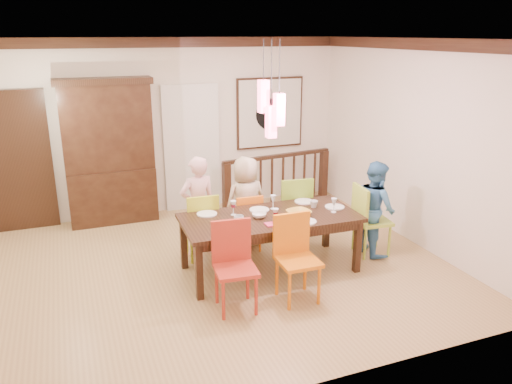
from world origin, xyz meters
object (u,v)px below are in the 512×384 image
object	(u,v)px
dining_table	(270,222)
chair_far_left	(201,220)
person_far_left	(198,206)
balustrade	(277,180)
person_end_right	(375,208)
chair_end_right	(373,215)
person_far_mid	(246,202)
china_hutch	(109,152)

from	to	relation	value
dining_table	chair_far_left	distance (m)	1.02
person_far_left	balustrade	bearing A→B (deg)	-150.31
person_far_left	person_end_right	world-z (taller)	person_far_left
chair_end_right	balustrade	size ratio (longest dim) A/B	0.47
balustrade	person_far_mid	world-z (taller)	person_far_mid
person_far_left	person_end_right	xyz separation A→B (m)	(2.29, -0.84, -0.04)
chair_far_left	chair_end_right	world-z (taller)	chair_end_right
chair_far_left	person_far_mid	size ratio (longest dim) A/B	0.71
chair_end_right	person_far_mid	distance (m)	1.78
china_hutch	balustrade	world-z (taller)	china_hutch
person_end_right	person_far_left	bearing A→B (deg)	71.57
chair_end_right	person_far_mid	world-z (taller)	person_far_mid
dining_table	china_hutch	world-z (taller)	china_hutch
person_far_left	person_far_mid	size ratio (longest dim) A/B	1.06
dining_table	person_end_right	world-z (taller)	person_end_right
dining_table	person_far_left	world-z (taller)	person_far_left
dining_table	person_far_mid	world-z (taller)	person_far_mid
china_hutch	person_far_left	distance (m)	2.05
person_far_mid	person_end_right	world-z (taller)	same
china_hutch	balustrade	distance (m)	2.87
person_far_left	dining_table	bearing A→B (deg)	122.73
dining_table	chair_far_left	world-z (taller)	chair_far_left
china_hutch	chair_far_left	bearing A→B (deg)	-62.66
person_end_right	balustrade	bearing A→B (deg)	14.09
person_far_left	person_end_right	bearing A→B (deg)	151.61
chair_far_left	person_end_right	bearing A→B (deg)	165.90
balustrade	person_far_left	xyz separation A→B (m)	(-1.80, -1.40, 0.20)
china_hutch	person_far_left	world-z (taller)	china_hutch
chair_end_right	balustrade	world-z (taller)	chair_end_right
dining_table	person_far_mid	xyz separation A→B (m)	(-0.01, 0.88, -0.01)
chair_far_left	chair_end_right	xyz separation A→B (m)	(2.25, -0.73, 0.03)
chair_far_left	person_far_mid	bearing A→B (deg)	-163.29
chair_far_left	person_far_mid	distance (m)	0.75
chair_end_right	balustrade	xyz separation A→B (m)	(-0.45, 2.26, -0.07)
china_hutch	dining_table	bearing A→B (deg)	-56.66
dining_table	balustrade	xyz separation A→B (m)	(1.08, 2.23, -0.17)
balustrade	chair_end_right	bearing A→B (deg)	-85.74
dining_table	person_far_left	xyz separation A→B (m)	(-0.72, 0.83, 0.03)
dining_table	china_hutch	xyz separation A→B (m)	(-1.70, 2.58, 0.49)
chair_far_left	china_hutch	distance (m)	2.20
chair_far_left	person_far_left	size ratio (longest dim) A/B	0.67
person_far_left	chair_far_left	bearing A→B (deg)	80.36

